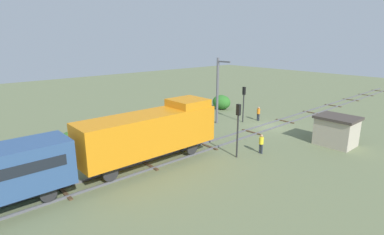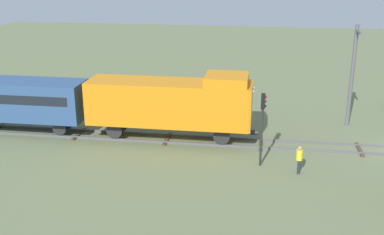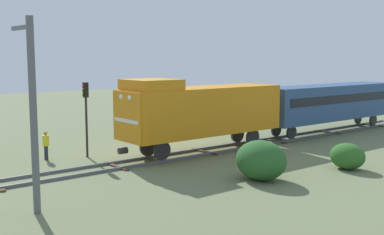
% 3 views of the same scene
% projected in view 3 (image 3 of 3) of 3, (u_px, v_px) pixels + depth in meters
% --- Properties ---
extents(locomotive, '(2.90, 11.60, 4.60)m').
position_uv_depth(locomotive, '(201.00, 110.00, 29.91)').
color(locomotive, orange).
rests_on(locomotive, railway_track).
extents(passenger_car_leading, '(2.84, 14.00, 3.66)m').
position_uv_depth(passenger_car_leading, '(329.00, 101.00, 38.24)').
color(passenger_car_leading, '#2D4C7A').
rests_on(passenger_car_leading, railway_track).
extents(traffic_signal_mid, '(0.32, 0.34, 4.53)m').
position_uv_depth(traffic_signal_mid, '(86.00, 106.00, 28.70)').
color(traffic_signal_mid, '#262628').
rests_on(traffic_signal_mid, ground).
extents(worker_by_signal, '(0.38, 0.38, 1.70)m').
position_uv_depth(worker_by_signal, '(46.00, 143.00, 28.19)').
color(worker_by_signal, '#262B38').
rests_on(worker_by_signal, ground).
extents(catenary_mast, '(1.94, 0.28, 7.54)m').
position_uv_depth(catenary_mast, '(33.00, 110.00, 18.21)').
color(catenary_mast, '#595960').
rests_on(catenary_mast, ground).
extents(bush_mid, '(2.71, 2.22, 1.97)m').
position_uv_depth(bush_mid, '(261.00, 160.00, 23.58)').
color(bush_mid, '#285A26').
rests_on(bush_mid, ground).
extents(bush_far, '(1.95, 1.60, 1.42)m').
position_uv_depth(bush_far, '(347.00, 156.00, 25.90)').
color(bush_far, '#2E6326').
rests_on(bush_far, ground).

